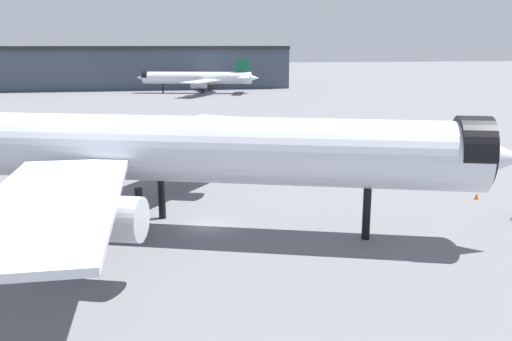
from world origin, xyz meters
TOP-DOWN VIEW (x-y plane):
  - ground at (0.00, 0.00)m, footprint 900.00×900.00m
  - airliner_near_gate at (-2.79, -0.50)m, footprint 60.53×53.86m
  - airliner_far_taxiway at (8.02, 144.27)m, footprint 43.51×39.06m
  - terminal_building at (-40.99, 168.61)m, footprint 168.54×24.54m
  - service_truck_front at (28.96, 18.04)m, footprint 4.77×5.91m
  - traffic_cone_wingtip at (31.25, 4.28)m, footprint 0.57×0.57m

SIDE VIEW (x-z plane):
  - ground at x=0.00m, z-range 0.00..0.00m
  - traffic_cone_wingtip at x=31.25m, z-range 0.00..0.71m
  - service_truck_front at x=28.96m, z-range 0.09..3.09m
  - airliner_far_taxiway at x=8.02m, z-range -0.72..11.39m
  - airliner_near_gate at x=-2.79m, z-range -1.04..16.52m
  - terminal_building at x=-40.99m, z-range -6.16..22.96m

